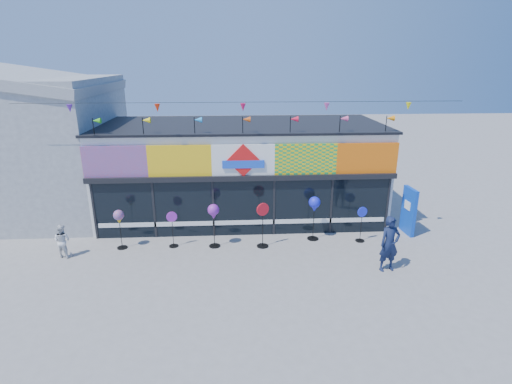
{
  "coord_description": "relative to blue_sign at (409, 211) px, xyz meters",
  "views": [
    {
      "loc": [
        -0.38,
        -11.35,
        6.72
      ],
      "look_at": [
        0.4,
        2.0,
        2.28
      ],
      "focal_mm": 28.0,
      "sensor_mm": 36.0,
      "label": 1
    }
  ],
  "objects": [
    {
      "name": "spinner_0",
      "position": [
        -11.22,
        -0.73,
        0.26
      ],
      "size": [
        0.39,
        0.39,
        1.52
      ],
      "color": "black",
      "rests_on": "ground"
    },
    {
      "name": "spinner_1",
      "position": [
        -9.31,
        -0.7,
        -0.22
      ],
      "size": [
        0.39,
        0.36,
        1.4
      ],
      "color": "black",
      "rests_on": "ground"
    },
    {
      "name": "neighbour_building",
      "position": [
        -16.62,
        3.79,
        2.24
      ],
      "size": [
        8.18,
        7.2,
        6.87
      ],
      "color": "#ABAEB1",
      "rests_on": "ground"
    },
    {
      "name": "blue_sign",
      "position": [
        0.0,
        0.0,
        0.0
      ],
      "size": [
        0.22,
        0.97,
        1.91
      ],
      "rotation": [
        0.0,
        0.0,
        0.08
      ],
      "color": "#0C41BD",
      "rests_on": "ground"
    },
    {
      "name": "spinner_2",
      "position": [
        -7.76,
        -0.79,
        0.39
      ],
      "size": [
        0.43,
        0.43,
        1.69
      ],
      "color": "black",
      "rests_on": "ground"
    },
    {
      "name": "kite_shop",
      "position": [
        -6.62,
        2.73,
        1.09
      ],
      "size": [
        16.0,
        5.7,
        5.31
      ],
      "color": "white",
      "rests_on": "ground"
    },
    {
      "name": "spinner_3",
      "position": [
        -5.95,
        -0.9,
        -0.04
      ],
      "size": [
        0.47,
        0.44,
        1.74
      ],
      "color": "black",
      "rests_on": "ground"
    },
    {
      "name": "ground",
      "position": [
        -6.62,
        -3.21,
        -0.96
      ],
      "size": [
        80.0,
        80.0,
        0.0
      ],
      "primitive_type": "plane",
      "color": "gray",
      "rests_on": "ground"
    },
    {
      "name": "spinner_5",
      "position": [
        -2.12,
        -0.65,
        -0.21
      ],
      "size": [
        0.39,
        0.36,
        1.41
      ],
      "color": "black",
      "rests_on": "ground"
    },
    {
      "name": "spinner_4",
      "position": [
        -3.92,
        -0.36,
        0.45
      ],
      "size": [
        0.45,
        0.45,
        1.76
      ],
      "color": "black",
      "rests_on": "ground"
    },
    {
      "name": "adult_man",
      "position": [
        -1.9,
        -2.91,
        -0.01
      ],
      "size": [
        0.76,
        0.56,
        1.9
      ],
      "primitive_type": "imported",
      "rotation": [
        0.0,
        0.0,
        0.16
      ],
      "color": "#131D3D",
      "rests_on": "ground"
    },
    {
      "name": "child",
      "position": [
        -13.12,
        -1.29,
        -0.35
      ],
      "size": [
        0.67,
        0.49,
        1.23
      ],
      "primitive_type": "imported",
      "rotation": [
        0.0,
        0.0,
        2.86
      ],
      "color": "silver",
      "rests_on": "ground"
    }
  ]
}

